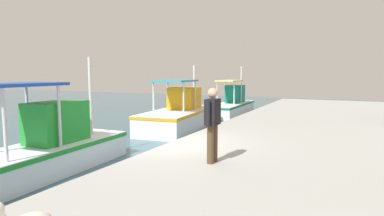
# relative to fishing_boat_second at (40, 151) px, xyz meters

# --- Properties ---
(quay_pier) EXTENTS (36.00, 10.00, 0.80)m
(quay_pier) POSITION_rel_fishing_boat_second_xyz_m (1.90, -7.95, -0.25)
(quay_pier) COLOR #9E9E99
(quay_pier) RESTS_ON ground
(fishing_boat_second) EXTENTS (6.00, 2.04, 3.30)m
(fishing_boat_second) POSITION_rel_fishing_boat_second_xyz_m (0.00, 0.00, 0.00)
(fishing_boat_second) COLOR white
(fishing_boat_second) RESTS_ON ground
(fishing_boat_third) EXTENTS (6.09, 2.78, 3.22)m
(fishing_boat_third) POSITION_rel_fishing_boat_second_xyz_m (8.13, -0.00, 0.06)
(fishing_boat_third) COLOR white
(fishing_boat_third) RESTS_ON ground
(fishing_boat_fourth) EXTENTS (6.09, 1.82, 3.29)m
(fishing_boat_fourth) POSITION_rel_fishing_boat_second_xyz_m (14.83, -0.48, -0.01)
(fishing_boat_fourth) COLOR white
(fishing_boat_fourth) RESTS_ON ground
(fisherman_standing) EXTENTS (0.59, 0.24, 1.65)m
(fisherman_standing) POSITION_rel_fishing_boat_second_xyz_m (0.54, -4.83, 1.05)
(fisherman_standing) COLOR #4C3823
(fisherman_standing) RESTS_ON quay_pier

